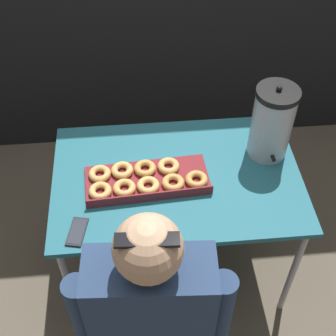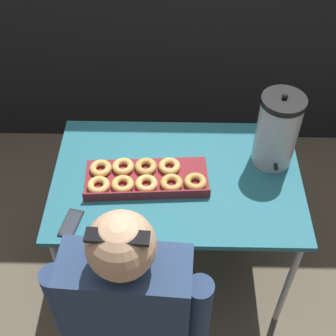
% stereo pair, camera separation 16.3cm
% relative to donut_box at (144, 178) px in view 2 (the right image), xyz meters
% --- Properties ---
extents(ground_plane, '(12.00, 12.00, 0.00)m').
position_rel_donut_box_xyz_m(ground_plane, '(0.16, 0.03, -0.76)').
color(ground_plane, brown).
extents(folding_table, '(1.17, 0.77, 0.74)m').
position_rel_donut_box_xyz_m(folding_table, '(0.16, 0.03, -0.07)').
color(folding_table, '#236675').
rests_on(folding_table, ground).
extents(donut_box, '(0.59, 0.28, 0.05)m').
position_rel_donut_box_xyz_m(donut_box, '(0.00, 0.00, 0.00)').
color(donut_box, maroon).
rests_on(donut_box, folding_table).
extents(coffee_urn, '(0.20, 0.23, 0.40)m').
position_rel_donut_box_xyz_m(coffee_urn, '(0.61, 0.15, 0.17)').
color(coffee_urn, '#B7B7BC').
rests_on(coffee_urn, folding_table).
extents(cell_phone, '(0.10, 0.16, 0.01)m').
position_rel_donut_box_xyz_m(cell_phone, '(-0.30, -0.26, -0.02)').
color(cell_phone, black).
rests_on(cell_phone, folding_table).
extents(person_seated, '(0.58, 0.26, 1.34)m').
position_rel_donut_box_xyz_m(person_seated, '(-0.01, -0.69, -0.12)').
color(person_seated, '#33332D').
rests_on(person_seated, ground).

